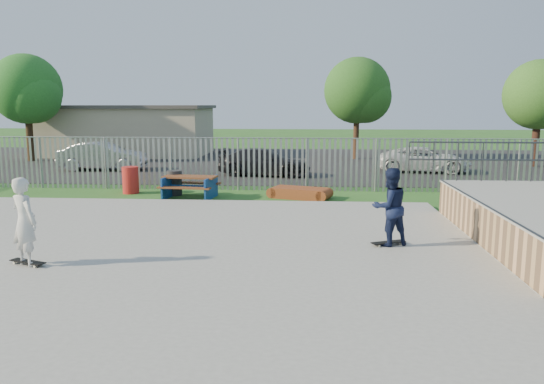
# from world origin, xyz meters

# --- Properties ---
(ground) EXTENTS (120.00, 120.00, 0.00)m
(ground) POSITION_xyz_m (0.00, 0.00, 0.00)
(ground) COLOR #2A5F20
(ground) RESTS_ON ground
(concrete_slab) EXTENTS (15.00, 12.00, 0.15)m
(concrete_slab) POSITION_xyz_m (0.00, 0.00, 0.07)
(concrete_slab) COLOR gray
(concrete_slab) RESTS_ON ground
(fence) EXTENTS (26.04, 16.02, 2.00)m
(fence) POSITION_xyz_m (1.00, 4.59, 1.00)
(fence) COLOR gray
(fence) RESTS_ON ground
(picnic_table) EXTENTS (2.01, 1.73, 0.78)m
(picnic_table) POSITION_xyz_m (-0.46, 7.15, 0.40)
(picnic_table) COLOR brown
(picnic_table) RESTS_ON ground
(funbox) EXTENTS (2.02, 1.46, 0.37)m
(funbox) POSITION_xyz_m (3.39, 7.39, 0.18)
(funbox) COLOR brown
(funbox) RESTS_ON ground
(trash_bin_red) EXTENTS (0.59, 0.59, 0.99)m
(trash_bin_red) POSITION_xyz_m (-2.87, 7.99, 0.49)
(trash_bin_red) COLOR red
(trash_bin_red) RESTS_ON ground
(trash_bin_grey) EXTENTS (0.54, 0.54, 0.90)m
(trash_bin_grey) POSITION_xyz_m (-1.15, 7.69, 0.45)
(trash_bin_grey) COLOR #28282B
(trash_bin_grey) RESTS_ON ground
(parking_lot) EXTENTS (40.00, 18.00, 0.02)m
(parking_lot) POSITION_xyz_m (0.00, 19.00, 0.01)
(parking_lot) COLOR black
(parking_lot) RESTS_ON ground
(car_silver) EXTENTS (4.30, 1.68, 1.40)m
(car_silver) POSITION_xyz_m (-6.48, 14.57, 0.72)
(car_silver) COLOR #A1A1A6
(car_silver) RESTS_ON parking_lot
(car_dark) EXTENTS (4.43, 2.22, 1.23)m
(car_dark) POSITION_xyz_m (1.65, 13.14, 0.64)
(car_dark) COLOR black
(car_dark) RESTS_ON parking_lot
(car_white) EXTENTS (4.58, 2.66, 1.20)m
(car_white) POSITION_xyz_m (9.28, 15.00, 0.62)
(car_white) COLOR silver
(car_white) RESTS_ON parking_lot
(building) EXTENTS (10.40, 6.40, 3.20)m
(building) POSITION_xyz_m (-8.00, 23.00, 1.61)
(building) COLOR #BAAF8F
(building) RESTS_ON ground
(tree_left) EXTENTS (3.95, 3.95, 6.09)m
(tree_left) POSITION_xyz_m (-12.36, 18.62, 4.10)
(tree_left) COLOR #3C2918
(tree_left) RESTS_ON ground
(tree_mid) EXTENTS (3.90, 3.90, 6.01)m
(tree_mid) POSITION_xyz_m (6.51, 21.11, 4.05)
(tree_mid) COLOR #452C1B
(tree_mid) RESTS_ON ground
(tree_right) EXTENTS (3.60, 3.60, 5.56)m
(tree_right) POSITION_xyz_m (15.57, 17.77, 3.73)
(tree_right) COLOR #3D2218
(tree_right) RESTS_ON ground
(skateboard_a) EXTENTS (0.81, 0.51, 0.08)m
(skateboard_a) POSITION_xyz_m (5.47, 0.66, 0.19)
(skateboard_a) COLOR black
(skateboard_a) RESTS_ON concrete_slab
(skateboard_b) EXTENTS (0.82, 0.47, 0.08)m
(skateboard_b) POSITION_xyz_m (-1.79, -1.32, 0.19)
(skateboard_b) COLOR black
(skateboard_b) RESTS_ON concrete_slab
(skater_navy) EXTENTS (1.04, 0.94, 1.73)m
(skater_navy) POSITION_xyz_m (5.47, 0.66, 1.02)
(skater_navy) COLOR #131B3B
(skater_navy) RESTS_ON concrete_slab
(skater_white) EXTENTS (0.76, 0.68, 1.73)m
(skater_white) POSITION_xyz_m (-1.79, -1.32, 1.02)
(skater_white) COLOR silver
(skater_white) RESTS_ON concrete_slab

